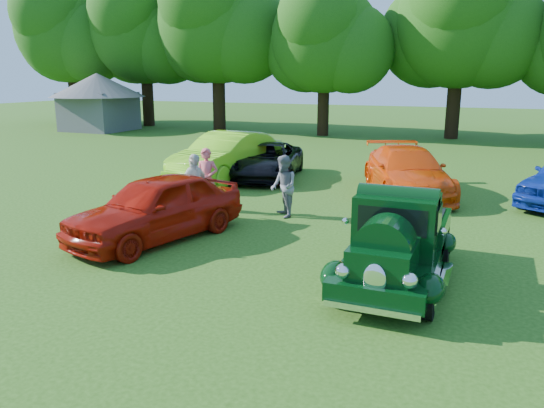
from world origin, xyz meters
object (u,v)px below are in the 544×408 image
at_px(spectator_pink, 207,180).
at_px(spectator_white, 194,187).
at_px(hero_pickup, 397,243).
at_px(back_car_black, 268,161).
at_px(red_convertible, 156,207).
at_px(spectator_grey, 283,186).
at_px(gazebo, 98,95).
at_px(back_car_lime, 227,156).
at_px(back_car_orange, 407,172).

distance_m(spectator_pink, spectator_white, 0.97).
distance_m(hero_pickup, back_car_black, 10.46).
xyz_separation_m(back_car_black, spectator_pink, (0.34, -5.15, 0.24)).
height_order(red_convertible, spectator_grey, spectator_grey).
xyz_separation_m(red_convertible, gazebo, (-18.37, 19.76, 1.64)).
xyz_separation_m(back_car_lime, spectator_grey, (3.85, -4.16, -0.02)).
distance_m(red_convertible, spectator_grey, 3.59).
distance_m(red_convertible, spectator_white, 1.87).
bearing_deg(spectator_grey, back_car_lime, -175.16).
bearing_deg(back_car_lime, spectator_white, -64.55).
bearing_deg(spectator_white, spectator_grey, -48.82).
xyz_separation_m(spectator_grey, gazebo, (-20.34, 16.76, 1.57)).
relative_size(red_convertible, spectator_white, 2.55).
distance_m(red_convertible, back_car_orange, 8.43).
height_order(red_convertible, gazebo, gazebo).
xyz_separation_m(hero_pickup, red_convertible, (-5.58, 0.46, 0.03)).
height_order(spectator_pink, spectator_grey, spectator_pink).
bearing_deg(gazebo, spectator_pink, -43.10).
bearing_deg(spectator_white, hero_pickup, -99.77).
xyz_separation_m(back_car_lime, gazebo, (-16.49, 12.60, 1.55)).
height_order(spectator_pink, gazebo, gazebo).
relative_size(red_convertible, back_car_black, 0.96).
bearing_deg(spectator_white, back_car_lime, 31.10).
relative_size(hero_pickup, back_car_orange, 0.83).
relative_size(spectator_grey, gazebo, 0.26).
height_order(hero_pickup, spectator_white, spectator_white).
relative_size(spectator_pink, spectator_grey, 1.06).
bearing_deg(back_car_orange, back_car_lime, 156.77).
bearing_deg(back_car_lime, hero_pickup, -38.74).
xyz_separation_m(back_car_orange, spectator_grey, (-2.63, -4.07, 0.08)).
bearing_deg(back_car_orange, red_convertible, -145.47).
bearing_deg(hero_pickup, spectator_grey, 136.21).
relative_size(back_car_lime, spectator_grey, 3.11).
distance_m(spectator_pink, spectator_grey, 2.24).
bearing_deg(red_convertible, back_car_orange, 71.71).
relative_size(spectator_grey, spectator_white, 0.96).
relative_size(back_car_black, spectator_grey, 2.79).
bearing_deg(gazebo, back_car_orange, -28.93).
relative_size(red_convertible, back_car_lime, 0.86).
xyz_separation_m(red_convertible, spectator_white, (-0.10, 1.87, 0.11)).
xyz_separation_m(spectator_grey, spectator_white, (-2.07, -1.13, 0.04)).
distance_m(spectator_white, gazebo, 25.62).
bearing_deg(back_car_black, red_convertible, -97.89).
distance_m(back_car_black, spectator_grey, 5.60).
relative_size(red_convertible, spectator_grey, 2.67).
height_order(back_car_orange, spectator_pink, spectator_pink).
relative_size(back_car_lime, spectator_pink, 2.94).
bearing_deg(spectator_grey, spectator_white, -99.31).
bearing_deg(spectator_grey, gazebo, -167.48).
xyz_separation_m(red_convertible, back_car_black, (-0.60, 7.97, -0.11)).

